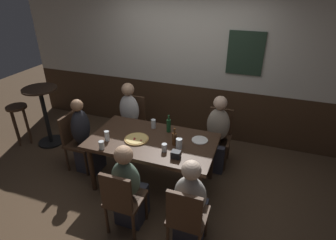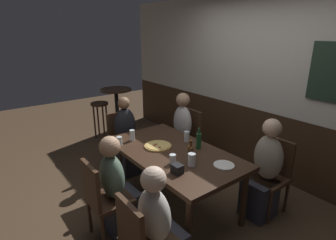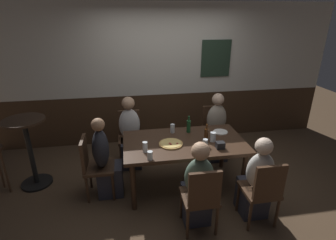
# 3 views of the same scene
# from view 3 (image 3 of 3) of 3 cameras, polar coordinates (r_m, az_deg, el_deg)

# --- Properties ---
(ground_plane) EXTENTS (12.00, 12.00, 0.00)m
(ground_plane) POSITION_cam_3_polar(r_m,az_deg,el_deg) (4.03, 3.34, -14.06)
(ground_plane) COLOR #4C3826
(wall_back) EXTENTS (6.40, 0.13, 2.60)m
(wall_back) POSITION_cam_3_polar(r_m,az_deg,el_deg) (4.99, -0.38, 9.72)
(wall_back) COLOR #3D2819
(wall_back) RESTS_ON ground_plane
(dining_table) EXTENTS (1.69, 0.95, 0.74)m
(dining_table) POSITION_cam_3_polar(r_m,az_deg,el_deg) (3.68, 3.57, -5.73)
(dining_table) COLOR #382316
(dining_table) RESTS_ON ground_plane
(chair_left_far) EXTENTS (0.40, 0.40, 0.88)m
(chair_left_far) POSITION_cam_3_polar(r_m,az_deg,el_deg) (4.47, -8.35, -2.98)
(chair_left_far) COLOR #422B1C
(chair_left_far) RESTS_ON ground_plane
(chair_right_near) EXTENTS (0.40, 0.40, 0.88)m
(chair_right_near) POSITION_cam_3_polar(r_m,az_deg,el_deg) (3.31, 20.11, -14.13)
(chair_right_near) COLOR #422B1C
(chair_right_near) RESTS_ON ground_plane
(chair_right_far) EXTENTS (0.40, 0.40, 0.88)m
(chair_right_far) POSITION_cam_3_polar(r_m,az_deg,el_deg) (4.72, 9.96, -1.72)
(chair_right_far) COLOR #422B1C
(chair_right_far) RESTS_ON ground_plane
(chair_mid_near) EXTENTS (0.40, 0.40, 0.88)m
(chair_mid_near) POSITION_cam_3_polar(r_m,az_deg,el_deg) (3.05, 7.30, -16.26)
(chair_mid_near) COLOR #422B1C
(chair_mid_near) RESTS_ON ground_plane
(chair_head_west) EXTENTS (0.40, 0.40, 0.88)m
(chair_head_west) POSITION_cam_3_polar(r_m,az_deg,el_deg) (3.72, -16.03, -9.25)
(chair_head_west) COLOR #422B1C
(chair_head_west) RESTS_ON ground_plane
(person_left_far) EXTENTS (0.34, 0.37, 1.18)m
(person_left_far) POSITION_cam_3_polar(r_m,az_deg,el_deg) (4.32, -8.29, -3.78)
(person_left_far) COLOR #2D2D38
(person_left_far) RESTS_ON ground_plane
(person_right_near) EXTENTS (0.34, 0.37, 1.10)m
(person_right_near) POSITION_cam_3_polar(r_m,az_deg,el_deg) (3.44, 18.74, -13.02)
(person_right_near) COLOR #2D2D38
(person_right_near) RESTS_ON ground_plane
(person_right_far) EXTENTS (0.34, 0.37, 1.17)m
(person_right_far) POSITION_cam_3_polar(r_m,az_deg,el_deg) (4.58, 10.61, -2.53)
(person_right_far) COLOR #2D2D38
(person_right_far) RESTS_ON ground_plane
(person_mid_near) EXTENTS (0.34, 0.37, 1.11)m
(person_mid_near) POSITION_cam_3_polar(r_m,az_deg,el_deg) (3.19, 6.44, -14.83)
(person_mid_near) COLOR #2D2D38
(person_mid_near) RESTS_ON ground_plane
(person_head_west) EXTENTS (0.37, 0.34, 1.16)m
(person_head_west) POSITION_cam_3_polar(r_m,az_deg,el_deg) (3.71, -13.50, -9.30)
(person_head_west) COLOR #2D2D38
(person_head_west) RESTS_ON ground_plane
(pizza) EXTENTS (0.33, 0.33, 0.03)m
(pizza) POSITION_cam_3_polar(r_m,az_deg,el_deg) (3.54, 0.64, -5.22)
(pizza) COLOR tan
(pizza) RESTS_ON dining_table
(pint_glass_pale) EXTENTS (0.07, 0.07, 0.10)m
(pint_glass_pale) POSITION_cam_3_polar(r_m,az_deg,el_deg) (3.51, 8.19, -5.07)
(pint_glass_pale) COLOR silver
(pint_glass_pale) RESTS_ON dining_table
(pint_glass_stout) EXTENTS (0.08, 0.08, 0.13)m
(pint_glass_stout) POSITION_cam_3_polar(r_m,az_deg,el_deg) (3.67, 9.83, -3.78)
(pint_glass_stout) COLOR silver
(pint_glass_stout) RESTS_ON dining_table
(tumbler_short) EXTENTS (0.07, 0.07, 0.13)m
(tumbler_short) POSITION_cam_3_polar(r_m,az_deg,el_deg) (3.87, 0.99, -1.94)
(tumbler_short) COLOR silver
(tumbler_short) RESTS_ON dining_table
(beer_glass_tall) EXTENTS (0.06, 0.06, 0.14)m
(beer_glass_tall) POSITION_cam_3_polar(r_m,az_deg,el_deg) (3.36, -5.05, -6.03)
(beer_glass_tall) COLOR silver
(beer_glass_tall) RESTS_ON dining_table
(highball_clear) EXTENTS (0.07, 0.07, 0.11)m
(highball_clear) POSITION_cam_3_polar(r_m,az_deg,el_deg) (3.19, -3.98, -7.89)
(highball_clear) COLOR silver
(highball_clear) RESTS_ON dining_table
(beer_bottle_green) EXTENTS (0.06, 0.06, 0.26)m
(beer_bottle_green) POSITION_cam_3_polar(r_m,az_deg,el_deg) (3.88, 4.55, -1.29)
(beer_bottle_green) COLOR #194723
(beer_bottle_green) RESTS_ON dining_table
(beer_bottle_brown) EXTENTS (0.06, 0.06, 0.24)m
(beer_bottle_brown) POSITION_cam_3_polar(r_m,az_deg,el_deg) (3.67, 8.42, -3.02)
(beer_bottle_brown) COLOR #42230F
(beer_bottle_brown) RESTS_ON dining_table
(plate_white_large) EXTENTS (0.22, 0.22, 0.01)m
(plate_white_large) POSITION_cam_3_polar(r_m,az_deg,el_deg) (3.98, 11.42, -2.57)
(plate_white_large) COLOR white
(plate_white_large) RESTS_ON dining_table
(condiment_caddy) EXTENTS (0.11, 0.09, 0.09)m
(condiment_caddy) POSITION_cam_3_polar(r_m,az_deg,el_deg) (3.50, 11.39, -5.44)
(condiment_caddy) COLOR black
(condiment_caddy) RESTS_ON dining_table
(side_bar_table) EXTENTS (0.56, 0.56, 1.05)m
(side_bar_table) POSITION_cam_3_polar(r_m,az_deg,el_deg) (4.23, -28.15, -5.35)
(side_bar_table) COLOR black
(side_bar_table) RESTS_ON ground_plane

